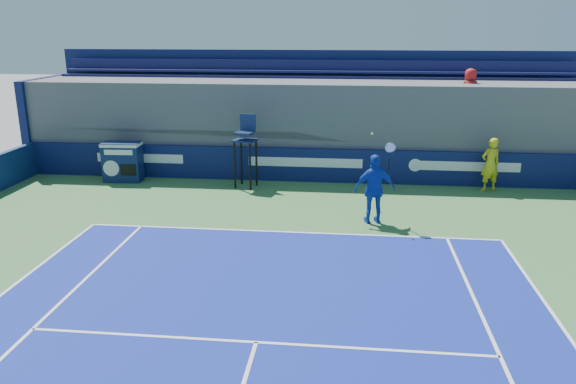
# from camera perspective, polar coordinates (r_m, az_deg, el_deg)

# --- Properties ---
(ball_person) EXTENTS (0.76, 0.62, 1.81)m
(ball_person) POSITION_cam_1_polar(r_m,az_deg,el_deg) (19.72, 19.86, 2.64)
(ball_person) COLOR gold
(ball_person) RESTS_ON apron
(back_hoarding) EXTENTS (20.40, 0.21, 1.20)m
(back_hoarding) POSITION_cam_1_polar(r_m,az_deg,el_deg) (19.83, 1.77, 2.76)
(back_hoarding) COLOR #0C1447
(back_hoarding) RESTS_ON ground
(match_clock) EXTENTS (1.35, 0.79, 1.40)m
(match_clock) POSITION_cam_1_polar(r_m,az_deg,el_deg) (20.68, -16.45, 3.07)
(match_clock) COLOR #0E1C49
(match_clock) RESTS_ON ground
(umpire_chair) EXTENTS (0.84, 0.84, 2.48)m
(umpire_chair) POSITION_cam_1_polar(r_m,az_deg,el_deg) (18.99, -4.33, 4.98)
(umpire_chair) COLOR black
(umpire_chair) RESTS_ON ground
(tennis_player) EXTENTS (1.22, 0.69, 2.57)m
(tennis_player) POSITION_cam_1_polar(r_m,az_deg,el_deg) (15.65, 8.80, 0.30)
(tennis_player) COLOR #163FB6
(tennis_player) RESTS_ON apron
(stadium_seating) EXTENTS (21.00, 4.05, 4.40)m
(stadium_seating) POSITION_cam_1_polar(r_m,az_deg,el_deg) (21.59, 2.28, 7.22)
(stadium_seating) COLOR #525257
(stadium_seating) RESTS_ON ground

